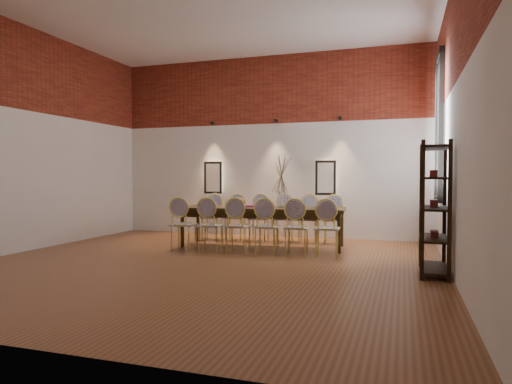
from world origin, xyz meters
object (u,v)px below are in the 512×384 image
(dining_table, at_px, (262,227))
(chair_near_d, at_px, (267,227))
(chair_near_c, at_px, (238,226))
(chair_near_e, at_px, (297,227))
(chair_far_c, at_px, (259,218))
(chair_near_f, at_px, (327,228))
(chair_far_b, at_px, (235,217))
(chair_far_a, at_px, (212,217))
(chair_near_a, at_px, (184,224))
(vase, at_px, (282,199))
(shelving_rack, at_px, (434,208))
(bowl, at_px, (239,202))
(chair_far_d, at_px, (283,219))
(book, at_px, (253,206))
(chair_far_f, at_px, (334,220))
(chair_near_b, at_px, (211,225))
(chair_far_e, at_px, (308,219))

(dining_table, distance_m, chair_near_d, 0.82)
(chair_near_c, xyz_separation_m, chair_near_e, (1.02, 0.08, 0.00))
(chair_near_c, bearing_deg, chair_far_c, 90.00)
(chair_near_d, height_order, chair_far_c, same)
(chair_near_f, distance_m, chair_far_b, 2.56)
(chair_far_a, xyz_separation_m, chair_far_b, (0.51, 0.04, 0.00))
(chair_near_a, height_order, vase, vase)
(chair_near_c, height_order, shelving_rack, shelving_rack)
(vase, height_order, bowl, vase)
(chair_near_c, relative_size, chair_near_e, 1.00)
(chair_near_e, bearing_deg, bowl, 149.06)
(dining_table, bearing_deg, chair_near_d, -71.71)
(chair_far_c, relative_size, bowl, 3.92)
(chair_near_d, height_order, shelving_rack, shelving_rack)
(chair_far_d, bearing_deg, bowl, 49.83)
(chair_near_f, bearing_deg, vase, 139.70)
(vase, distance_m, book, 0.60)
(chair_near_a, xyz_separation_m, chair_far_a, (-0.11, 1.54, 0.00))
(chair_far_f, relative_size, shelving_rack, 0.52)
(chair_near_b, relative_size, chair_far_b, 1.00)
(shelving_rack, bearing_deg, chair_far_a, 153.17)
(chair_near_d, xyz_separation_m, chair_near_f, (1.02, 0.08, 0.00))
(chair_far_b, xyz_separation_m, bowl, (0.39, -0.80, 0.37))
(chair_far_a, bearing_deg, chair_near_d, 134.76)
(chair_far_c, bearing_deg, shelving_rack, 140.16)
(chair_near_c, relative_size, chair_near_f, 1.00)
(vase, xyz_separation_m, shelving_rack, (2.57, -1.60, 0.00))
(chair_far_b, distance_m, book, 0.93)
(chair_near_a, height_order, chair_far_d, same)
(dining_table, distance_m, chair_far_e, 1.09)
(chair_far_a, xyz_separation_m, bowl, (0.90, -0.76, 0.37))
(chair_near_a, relative_size, chair_far_a, 1.00)
(chair_near_b, distance_m, bowl, 0.87)
(chair_near_d, height_order, book, chair_near_d)
(chair_near_e, bearing_deg, chair_near_b, -180.00)
(chair_near_d, bearing_deg, book, 118.81)
(chair_near_a, bearing_deg, bowl, 40.78)
(book, bearing_deg, chair_far_d, 59.96)
(chair_near_d, distance_m, chair_far_b, 1.85)
(chair_near_f, height_order, shelving_rack, shelving_rack)
(bowl, bearing_deg, chair_far_d, 54.06)
(chair_far_f, relative_size, vase, 3.13)
(chair_near_d, relative_size, shelving_rack, 0.52)
(vase, bearing_deg, chair_near_e, -58.37)
(chair_far_b, bearing_deg, chair_near_b, 90.00)
(chair_far_d, height_order, vase, vase)
(chair_near_f, relative_size, chair_far_a, 1.00)
(dining_table, xyz_separation_m, shelving_rack, (2.93, -1.57, 0.53))
(dining_table, distance_m, shelving_rack, 3.37)
(chair_far_b, distance_m, chair_far_d, 1.02)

